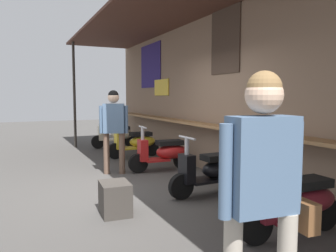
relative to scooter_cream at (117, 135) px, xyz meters
The scene contains 10 objects.
ground_plane 4.63m from the scooter_cream, 13.55° to the right, with size 33.85×33.85×0.00m, color #474442.
market_stall_facade 4.80m from the scooter_cream, 10.04° to the left, with size 12.09×2.32×3.45m.
scooter_cream is the anchor object (origin of this frame).
scooter_yellow 1.80m from the scooter_cream, ahead, with size 0.46×1.40×0.97m.
scooter_red 3.55m from the scooter_cream, ahead, with size 0.49×1.40×0.97m.
scooter_black 5.41m from the scooter_cream, ahead, with size 0.46×1.40×0.97m.
scooter_maroon 7.17m from the scooter_cream, ahead, with size 0.46×1.40×0.97m.
shopper_with_handbag 8.43m from the scooter_cream, 10.16° to the right, with size 0.28×0.68×1.74m.
shopper_browsing 3.58m from the scooter_cream, 17.23° to the right, with size 0.34×0.55×1.70m.
merchandise_crate 5.87m from the scooter_cream, 16.64° to the right, with size 0.47×0.38×0.43m, color #3D3833.
Camera 1 is at (5.34, -1.79, 1.58)m, focal length 35.22 mm.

